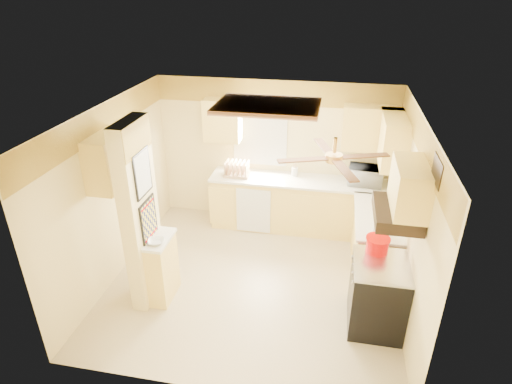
% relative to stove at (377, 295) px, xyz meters
% --- Properties ---
extents(floor, '(4.00, 4.00, 0.00)m').
position_rel_stove_xyz_m(floor, '(-1.67, 0.55, -0.46)').
color(floor, '#CAB68C').
rests_on(floor, ground).
extents(ceiling, '(4.00, 4.00, 0.00)m').
position_rel_stove_xyz_m(ceiling, '(-1.67, 0.55, 2.04)').
color(ceiling, white).
rests_on(ceiling, wall_back).
extents(wall_back, '(4.00, 0.00, 4.00)m').
position_rel_stove_xyz_m(wall_back, '(-1.67, 2.45, 0.79)').
color(wall_back, '#F3DC94').
rests_on(wall_back, floor).
extents(wall_front, '(4.00, 0.00, 4.00)m').
position_rel_stove_xyz_m(wall_front, '(-1.67, -1.35, 0.79)').
color(wall_front, '#F3DC94').
rests_on(wall_front, floor).
extents(wall_left, '(0.00, 3.80, 3.80)m').
position_rel_stove_xyz_m(wall_left, '(-3.67, 0.55, 0.79)').
color(wall_left, '#F3DC94').
rests_on(wall_left, floor).
extents(wall_right, '(0.00, 3.80, 3.80)m').
position_rel_stove_xyz_m(wall_right, '(0.33, 0.55, 0.79)').
color(wall_right, '#F3DC94').
rests_on(wall_right, floor).
extents(wallpaper_border, '(4.00, 0.02, 0.40)m').
position_rel_stove_xyz_m(wallpaper_border, '(-1.67, 2.43, 1.84)').
color(wallpaper_border, yellow).
rests_on(wallpaper_border, wall_back).
extents(partition_column, '(0.20, 0.70, 2.50)m').
position_rel_stove_xyz_m(partition_column, '(-3.02, 0.00, 0.79)').
color(partition_column, '#F3DC94').
rests_on(partition_column, floor).
extents(partition_ledge, '(0.25, 0.55, 0.90)m').
position_rel_stove_xyz_m(partition_ledge, '(-2.80, 0.00, -0.01)').
color(partition_ledge, '#FCD76A').
rests_on(partition_ledge, floor).
extents(ledge_top, '(0.28, 0.58, 0.04)m').
position_rel_stove_xyz_m(ledge_top, '(-2.80, 0.00, 0.46)').
color(ledge_top, white).
rests_on(ledge_top, partition_ledge).
extents(lower_cabinets_back, '(3.00, 0.60, 0.90)m').
position_rel_stove_xyz_m(lower_cabinets_back, '(-1.17, 2.15, -0.01)').
color(lower_cabinets_back, '#FCD76A').
rests_on(lower_cabinets_back, floor).
extents(lower_cabinets_right, '(0.60, 1.40, 0.90)m').
position_rel_stove_xyz_m(lower_cabinets_right, '(0.03, 1.15, -0.01)').
color(lower_cabinets_right, '#FCD76A').
rests_on(lower_cabinets_right, floor).
extents(countertop_back, '(3.04, 0.64, 0.04)m').
position_rel_stove_xyz_m(countertop_back, '(-1.17, 2.14, 0.46)').
color(countertop_back, white).
rests_on(countertop_back, lower_cabinets_back).
extents(countertop_right, '(0.64, 1.44, 0.04)m').
position_rel_stove_xyz_m(countertop_right, '(0.02, 1.15, 0.46)').
color(countertop_right, white).
rests_on(countertop_right, lower_cabinets_right).
extents(dishwasher_panel, '(0.58, 0.02, 0.80)m').
position_rel_stove_xyz_m(dishwasher_panel, '(-1.92, 1.84, -0.03)').
color(dishwasher_panel, white).
rests_on(dishwasher_panel, lower_cabinets_back).
extents(window, '(0.92, 0.02, 1.02)m').
position_rel_stove_xyz_m(window, '(-1.92, 2.44, 1.09)').
color(window, white).
rests_on(window, wall_back).
extents(upper_cab_back_left, '(0.60, 0.35, 0.70)m').
position_rel_stove_xyz_m(upper_cab_back_left, '(-2.52, 2.27, 1.39)').
color(upper_cab_back_left, '#FCD76A').
rests_on(upper_cab_back_left, wall_back).
extents(upper_cab_back_right, '(0.90, 0.35, 0.70)m').
position_rel_stove_xyz_m(upper_cab_back_right, '(-0.12, 2.27, 1.39)').
color(upper_cab_back_right, '#FCD76A').
rests_on(upper_cab_back_right, wall_back).
extents(upper_cab_right, '(0.35, 1.00, 0.70)m').
position_rel_stove_xyz_m(upper_cab_right, '(0.16, 1.80, 1.39)').
color(upper_cab_right, '#FCD76A').
rests_on(upper_cab_right, wall_right).
extents(upper_cab_left_wall, '(0.35, 0.75, 0.70)m').
position_rel_stove_xyz_m(upper_cab_left_wall, '(-3.49, 0.30, 1.39)').
color(upper_cab_left_wall, '#FCD76A').
rests_on(upper_cab_left_wall, wall_left).
extents(upper_cab_over_stove, '(0.35, 0.76, 0.52)m').
position_rel_stove_xyz_m(upper_cab_over_stove, '(0.16, 0.00, 1.49)').
color(upper_cab_over_stove, '#FCD76A').
rests_on(upper_cab_over_stove, wall_right).
extents(stove, '(0.68, 0.77, 0.92)m').
position_rel_stove_xyz_m(stove, '(0.00, 0.00, 0.00)').
color(stove, black).
rests_on(stove, floor).
extents(range_hood, '(0.50, 0.76, 0.14)m').
position_rel_stove_xyz_m(range_hood, '(0.07, 0.00, 1.16)').
color(range_hood, black).
rests_on(range_hood, upper_cab_over_stove).
extents(poster_menu, '(0.02, 0.42, 0.57)m').
position_rel_stove_xyz_m(poster_menu, '(-2.91, 0.00, 1.39)').
color(poster_menu, black).
rests_on(poster_menu, partition_column).
extents(poster_nashville, '(0.02, 0.42, 0.57)m').
position_rel_stove_xyz_m(poster_nashville, '(-2.91, 0.00, 0.74)').
color(poster_nashville, black).
rests_on(poster_nashville, partition_column).
extents(ceiling_light_panel, '(1.35, 0.95, 0.06)m').
position_rel_stove_xyz_m(ceiling_light_panel, '(-1.57, 1.05, 2.00)').
color(ceiling_light_panel, brown).
rests_on(ceiling_light_panel, ceiling).
extents(ceiling_fan, '(1.15, 1.15, 0.26)m').
position_rel_stove_xyz_m(ceiling_fan, '(-0.67, -0.15, 1.83)').
color(ceiling_fan, gold).
rests_on(ceiling_fan, ceiling).
extents(vent_grate, '(0.02, 0.40, 0.25)m').
position_rel_stove_xyz_m(vent_grate, '(0.31, -0.35, 1.84)').
color(vent_grate, black).
rests_on(vent_grate, wall_right).
extents(microwave, '(0.58, 0.42, 0.30)m').
position_rel_stove_xyz_m(microwave, '(-0.13, 2.16, 0.63)').
color(microwave, white).
rests_on(microwave, countertop_back).
extents(bowl, '(0.26, 0.26, 0.05)m').
position_rel_stove_xyz_m(bowl, '(-2.79, -0.11, 0.51)').
color(bowl, white).
rests_on(bowl, ledge_top).
extents(dutch_oven, '(0.30, 0.30, 0.20)m').
position_rel_stove_xyz_m(dutch_oven, '(-0.05, 0.27, 0.55)').
color(dutch_oven, '#D70502').
rests_on(dutch_oven, stove).
extents(kettle, '(0.17, 0.17, 0.26)m').
position_rel_stove_xyz_m(kettle, '(0.01, 0.68, 0.60)').
color(kettle, silver).
rests_on(kettle, countertop_right).
extents(dish_rack, '(0.43, 0.32, 0.24)m').
position_rel_stove_xyz_m(dish_rack, '(-2.26, 2.11, 0.57)').
color(dish_rack, tan).
rests_on(dish_rack, countertop_back).
extents(utensil_crock, '(0.11, 0.11, 0.22)m').
position_rel_stove_xyz_m(utensil_crock, '(-1.29, 2.30, 0.55)').
color(utensil_crock, white).
rests_on(utensil_crock, countertop_back).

